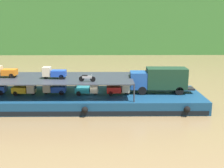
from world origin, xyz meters
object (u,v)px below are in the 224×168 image
(mini_truck_lower_mid, at_px, (54,89))
(mini_truck_upper_stern, at_px, (5,72))
(mini_truck_lower_fore, at_px, (87,89))
(cargo_barge, at_px, (88,100))
(mini_truck_upper_mid, at_px, (54,73))
(mini_truck_lower_aft, at_px, (25,89))
(covered_lorry, at_px, (160,79))
(motorcycle_upper_port, at_px, (87,78))
(mini_truck_lower_bow, at_px, (118,89))

(mini_truck_lower_mid, relative_size, mini_truck_upper_stern, 0.99)
(mini_truck_upper_stern, bearing_deg, mini_truck_lower_fore, -4.37)
(cargo_barge, relative_size, mini_truck_upper_mid, 10.01)
(mini_truck_lower_fore, xyz_separation_m, mini_truck_upper_mid, (-3.89, 0.01, 2.00))
(mini_truck_lower_aft, height_order, mini_truck_upper_mid, mini_truck_upper_mid)
(mini_truck_lower_aft, xyz_separation_m, mini_truck_upper_stern, (-2.45, 0.74, 2.00))
(mini_truck_lower_aft, xyz_separation_m, mini_truck_lower_fore, (7.49, -0.02, 0.00))
(covered_lorry, relative_size, mini_truck_lower_mid, 2.88)
(cargo_barge, bearing_deg, motorcycle_upper_port, -86.22)
(cargo_barge, relative_size, mini_truck_lower_mid, 10.07)
(cargo_barge, xyz_separation_m, mini_truck_lower_bow, (3.76, -0.37, 1.44))
(mini_truck_lower_bow, bearing_deg, cargo_barge, 174.33)
(mini_truck_lower_fore, bearing_deg, cargo_barge, 89.96)
(cargo_barge, xyz_separation_m, mini_truck_lower_aft, (-7.49, -0.41, 1.44))
(mini_truck_lower_fore, distance_m, mini_truck_upper_stern, 10.17)
(mini_truck_lower_fore, distance_m, mini_truck_upper_mid, 4.38)
(mini_truck_lower_fore, bearing_deg, covered_lorry, 5.19)
(cargo_barge, distance_m, motorcycle_upper_port, 3.86)
(mini_truck_lower_mid, bearing_deg, cargo_barge, 1.77)
(covered_lorry, xyz_separation_m, mini_truck_upper_stern, (-18.79, -0.05, 1.00))
(covered_lorry, relative_size, mini_truck_lower_bow, 2.84)
(covered_lorry, height_order, mini_truck_lower_fore, covered_lorry)
(mini_truck_lower_aft, bearing_deg, mini_truck_lower_bow, 0.18)
(mini_truck_upper_stern, xyz_separation_m, motorcycle_upper_port, (10.09, -2.51, -0.26))
(covered_lorry, bearing_deg, mini_truck_lower_fore, -174.81)
(mini_truck_lower_bow, distance_m, mini_truck_upper_stern, 13.87)
(mini_truck_upper_stern, relative_size, motorcycle_upper_port, 1.46)
(mini_truck_lower_mid, relative_size, mini_truck_upper_mid, 0.99)
(cargo_barge, height_order, mini_truck_lower_fore, mini_truck_lower_fore)
(motorcycle_upper_port, bearing_deg, mini_truck_lower_fore, 94.71)
(mini_truck_lower_aft, xyz_separation_m, mini_truck_lower_mid, (3.48, 0.28, 0.00))
(mini_truck_lower_aft, height_order, motorcycle_upper_port, motorcycle_upper_port)
(covered_lorry, xyz_separation_m, mini_truck_lower_aft, (-16.34, -0.79, -1.00))
(mini_truck_lower_aft, xyz_separation_m, mini_truck_lower_bow, (11.25, 0.03, 0.00))
(mini_truck_lower_mid, distance_m, mini_truck_upper_stern, 6.27)
(mini_truck_lower_aft, relative_size, mini_truck_lower_fore, 1.00)
(mini_truck_upper_mid, bearing_deg, mini_truck_lower_bow, 0.31)
(mini_truck_lower_aft, distance_m, mini_truck_lower_bow, 11.25)
(mini_truck_lower_aft, xyz_separation_m, motorcycle_upper_port, (7.64, -1.77, 1.74))
(mini_truck_lower_aft, relative_size, mini_truck_upper_mid, 1.01)
(mini_truck_lower_bow, relative_size, mini_truck_upper_stern, 1.00)
(motorcycle_upper_port, bearing_deg, covered_lorry, 16.35)
(mini_truck_lower_fore, relative_size, mini_truck_upper_mid, 1.01)
(cargo_barge, distance_m, covered_lorry, 9.19)
(mini_truck_upper_mid, height_order, motorcycle_upper_port, mini_truck_upper_mid)
(mini_truck_lower_bow, distance_m, mini_truck_upper_mid, 7.91)
(mini_truck_lower_aft, relative_size, motorcycle_upper_port, 1.46)
(mini_truck_lower_fore, bearing_deg, mini_truck_lower_aft, 179.87)
(motorcycle_upper_port, bearing_deg, mini_truck_upper_stern, 166.03)
(mini_truck_lower_bow, relative_size, mini_truck_upper_mid, 1.01)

